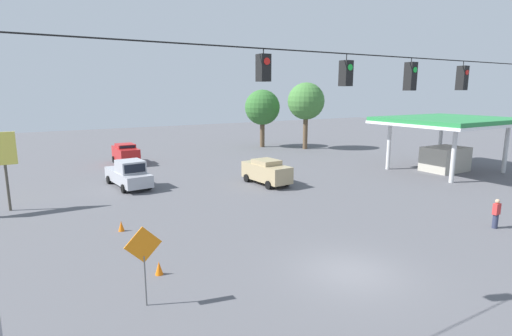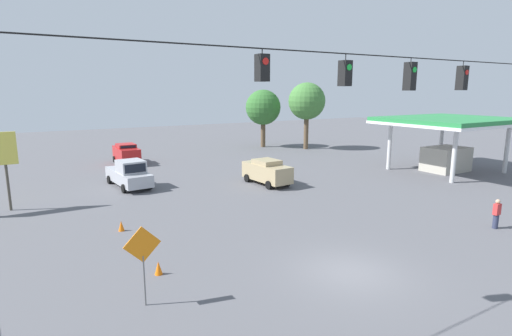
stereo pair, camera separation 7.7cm
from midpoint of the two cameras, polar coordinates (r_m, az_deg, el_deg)
name	(u,v)px [view 1 (the left image)]	position (r m, az deg, el deg)	size (l,w,h in m)	color
ground_plane	(351,272)	(17.17, 13.28, -14.29)	(140.00, 140.00, 0.00)	#56565B
overhead_signal_span	(379,132)	(15.10, 17.05, 4.91)	(24.04, 0.38, 8.86)	#939399
pickup_truck_silver_withflow_far	(129,174)	(31.95, -17.80, -0.86)	(2.54, 5.71, 2.12)	#A8AAB2
sedan_tan_oncoming_far	(266,171)	(31.34, 1.42, -0.48)	(2.22, 4.64, 1.95)	tan
sedan_red_withflow_deep	(126,153)	(42.15, -18.17, 1.99)	(2.05, 4.52, 2.02)	red
traffic_cone_nearest	(159,268)	(16.90, -13.82, -13.71)	(0.32, 0.32, 0.56)	orange
traffic_cone_second	(136,244)	(19.62, -16.87, -10.32)	(0.32, 0.32, 0.56)	orange
traffic_cone_third	(121,226)	(22.28, -18.79, -7.85)	(0.32, 0.32, 0.56)	orange
gas_station	(447,132)	(40.05, 25.63, 4.65)	(11.02, 9.34, 4.88)	#288442
work_zone_sign	(144,251)	(14.13, -15.92, -11.31)	(1.27, 0.06, 2.84)	slate
pedestrian	(496,214)	(24.92, 31.01, -5.63)	(0.40, 0.28, 1.61)	#2D334C
tree_horizon_left	(262,108)	(51.95, 0.87, 8.61)	(4.51, 4.51, 7.39)	brown
tree_horizon_right	(306,102)	(50.46, 7.12, 9.40)	(4.57, 4.57, 8.26)	brown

